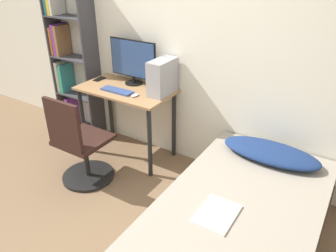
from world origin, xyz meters
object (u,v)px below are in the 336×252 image
at_px(bookshelf, 68,58).
at_px(bed, 236,230).
at_px(monitor, 133,61).
at_px(pc_tower, 163,77).
at_px(office_chair, 80,150).
at_px(keyboard, 117,91).

relative_size(bookshelf, bed, 0.96).
relative_size(monitor, pc_tower, 1.65).
xyz_separation_m(office_chair, bed, (1.60, -0.05, -0.13)).
xyz_separation_m(keyboard, pc_tower, (0.42, 0.20, 0.16)).
height_order(office_chair, bed, office_chair).
distance_m(office_chair, bed, 1.60).
bearing_deg(pc_tower, bookshelf, 177.33).
bearing_deg(office_chair, bed, -1.84).
xyz_separation_m(bed, keyboard, (-1.55, 0.58, 0.56)).
bearing_deg(pc_tower, bed, -34.49).
bearing_deg(pc_tower, monitor, 169.27).
relative_size(bookshelf, office_chair, 2.04).
relative_size(bed, monitor, 3.42).
relative_size(office_chair, bed, 0.47).
bearing_deg(bookshelf, pc_tower, -2.67).
distance_m(bed, monitor, 1.94).
bearing_deg(office_chair, pc_tower, 57.51).
height_order(office_chair, monitor, monitor).
distance_m(office_chair, pc_tower, 1.05).
bearing_deg(keyboard, monitor, 90.08).
height_order(bed, pc_tower, pc_tower).
height_order(bookshelf, office_chair, bookshelf).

